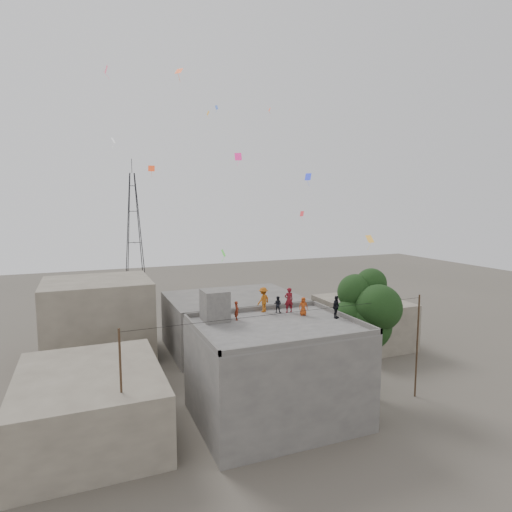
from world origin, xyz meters
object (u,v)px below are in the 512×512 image
at_px(tree, 367,312).
at_px(person_red_adult, 289,300).
at_px(stair_head_box, 215,305).
at_px(transmission_tower, 134,236).
at_px(person_dark_adult, 336,307).

distance_m(tree, person_red_adult, 5.63).
bearing_deg(stair_head_box, transmission_tower, 91.23).
distance_m(stair_head_box, tree, 10.80).
height_order(person_red_adult, person_dark_adult, person_red_adult).
height_order(tree, person_dark_adult, tree).
bearing_deg(person_dark_adult, stair_head_box, 127.63).
bearing_deg(tree, transmission_tower, 106.09).
bearing_deg(transmission_tower, person_dark_adult, -78.13).
bearing_deg(person_red_adult, transmission_tower, -76.95).
bearing_deg(person_dark_adult, transmission_tower, 68.09).
distance_m(person_red_adult, person_dark_adult, 3.39).
bearing_deg(person_dark_adult, tree, -23.26).
relative_size(stair_head_box, person_dark_adult, 1.32).
bearing_deg(tree, person_red_adult, 158.69).
relative_size(tree, person_red_adult, 5.18).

